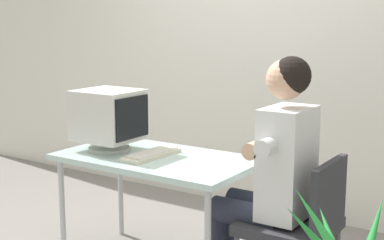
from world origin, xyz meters
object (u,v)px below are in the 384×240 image
object	(u,v)px
desk	(157,165)
keyboard	(152,154)
person_seated	(270,169)
crt_monitor	(109,116)
office_chair	(300,221)

from	to	relation	value
desk	keyboard	xyz separation A→B (m)	(-0.02, -0.03, 0.07)
person_seated	crt_monitor	bearing A→B (deg)	-176.56
keyboard	office_chair	xyz separation A→B (m)	(0.94, 0.05, -0.25)
crt_monitor	office_chair	world-z (taller)	crt_monitor
keyboard	office_chair	distance (m)	0.98
keyboard	office_chair	bearing A→B (deg)	3.32
office_chair	person_seated	bearing A→B (deg)	-180.00
desk	person_seated	distance (m)	0.75
crt_monitor	person_seated	xyz separation A→B (m)	(1.09, 0.07, -0.19)
keyboard	person_seated	world-z (taller)	person_seated
desk	person_seated	xyz separation A→B (m)	(0.75, 0.03, 0.08)
crt_monitor	keyboard	world-z (taller)	crt_monitor
crt_monitor	person_seated	world-z (taller)	person_seated
keyboard	office_chair	world-z (taller)	office_chair
crt_monitor	keyboard	xyz separation A→B (m)	(0.33, 0.01, -0.21)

